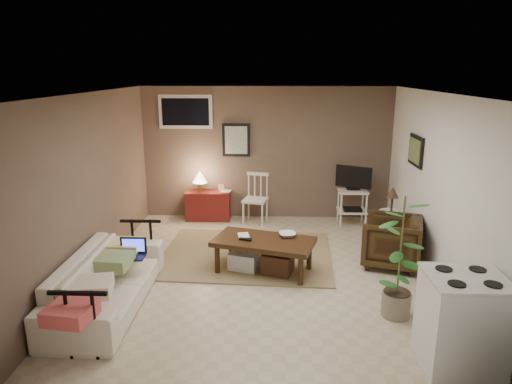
{
  "coord_description": "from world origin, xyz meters",
  "views": [
    {
      "loc": [
        0.1,
        -5.69,
        2.68
      ],
      "look_at": [
        -0.12,
        0.35,
        1.05
      ],
      "focal_mm": 32.0,
      "sensor_mm": 36.0,
      "label": 1
    }
  ],
  "objects_px": {
    "red_console": "(208,203)",
    "potted_plant": "(400,253)",
    "coffee_table": "(263,253)",
    "tv_stand": "(353,194)",
    "spindle_chair": "(255,200)",
    "stove": "(462,321)",
    "armchair": "(392,239)",
    "side_table": "(391,210)",
    "sofa": "(106,272)"
  },
  "relations": [
    {
      "from": "red_console",
      "to": "potted_plant",
      "type": "relative_size",
      "value": 0.65
    },
    {
      "from": "coffee_table",
      "to": "tv_stand",
      "type": "bearing_deg",
      "value": 53.11
    },
    {
      "from": "spindle_chair",
      "to": "stove",
      "type": "bearing_deg",
      "value": -63.25
    },
    {
      "from": "tv_stand",
      "to": "armchair",
      "type": "height_order",
      "value": "tv_stand"
    },
    {
      "from": "side_table",
      "to": "armchair",
      "type": "bearing_deg",
      "value": -102.49
    },
    {
      "from": "spindle_chair",
      "to": "red_console",
      "type": "bearing_deg",
      "value": 171.16
    },
    {
      "from": "tv_stand",
      "to": "potted_plant",
      "type": "height_order",
      "value": "potted_plant"
    },
    {
      "from": "red_console",
      "to": "coffee_table",
      "type": "bearing_deg",
      "value": -64.53
    },
    {
      "from": "red_console",
      "to": "armchair",
      "type": "bearing_deg",
      "value": -34.12
    },
    {
      "from": "sofa",
      "to": "stove",
      "type": "distance_m",
      "value": 3.78
    },
    {
      "from": "sofa",
      "to": "potted_plant",
      "type": "distance_m",
      "value": 3.32
    },
    {
      "from": "sofa",
      "to": "side_table",
      "type": "height_order",
      "value": "side_table"
    },
    {
      "from": "red_console",
      "to": "stove",
      "type": "relative_size",
      "value": 1.02
    },
    {
      "from": "side_table",
      "to": "potted_plant",
      "type": "height_order",
      "value": "potted_plant"
    },
    {
      "from": "stove",
      "to": "red_console",
      "type": "bearing_deg",
      "value": 124.95
    },
    {
      "from": "side_table",
      "to": "armchair",
      "type": "height_order",
      "value": "side_table"
    },
    {
      "from": "sofa",
      "to": "red_console",
      "type": "bearing_deg",
      "value": -12.73
    },
    {
      "from": "spindle_chair",
      "to": "side_table",
      "type": "distance_m",
      "value": 2.4
    },
    {
      "from": "sofa",
      "to": "side_table",
      "type": "relative_size",
      "value": 2.18
    },
    {
      "from": "sofa",
      "to": "potted_plant",
      "type": "xyz_separation_m",
      "value": [
        3.3,
        -0.12,
        0.34
      ]
    },
    {
      "from": "sofa",
      "to": "potted_plant",
      "type": "relative_size",
      "value": 1.49
    },
    {
      "from": "coffee_table",
      "to": "stove",
      "type": "xyz_separation_m",
      "value": [
        1.86,
        -1.95,
        0.17
      ]
    },
    {
      "from": "side_table",
      "to": "tv_stand",
      "type": "bearing_deg",
      "value": 111.07
    },
    {
      "from": "armchair",
      "to": "coffee_table",
      "type": "bearing_deg",
      "value": -63.26
    },
    {
      "from": "side_table",
      "to": "stove",
      "type": "height_order",
      "value": "side_table"
    },
    {
      "from": "coffee_table",
      "to": "potted_plant",
      "type": "distance_m",
      "value": 1.92
    },
    {
      "from": "tv_stand",
      "to": "stove",
      "type": "bearing_deg",
      "value": -85.32
    },
    {
      "from": "spindle_chair",
      "to": "side_table",
      "type": "xyz_separation_m",
      "value": [
        2.12,
        -1.11,
        0.18
      ]
    },
    {
      "from": "sofa",
      "to": "red_console",
      "type": "relative_size",
      "value": 2.28
    },
    {
      "from": "side_table",
      "to": "stove",
      "type": "distance_m",
      "value": 2.95
    },
    {
      "from": "red_console",
      "to": "tv_stand",
      "type": "distance_m",
      "value": 2.62
    },
    {
      "from": "sofa",
      "to": "side_table",
      "type": "bearing_deg",
      "value": -62.37
    },
    {
      "from": "armchair",
      "to": "sofa",
      "type": "bearing_deg",
      "value": -53.37
    },
    {
      "from": "sofa",
      "to": "tv_stand",
      "type": "height_order",
      "value": "tv_stand"
    },
    {
      "from": "armchair",
      "to": "potted_plant",
      "type": "bearing_deg",
      "value": 5.83
    },
    {
      "from": "potted_plant",
      "to": "stove",
      "type": "distance_m",
      "value": 0.98
    },
    {
      "from": "spindle_chair",
      "to": "tv_stand",
      "type": "relative_size",
      "value": 0.84
    },
    {
      "from": "red_console",
      "to": "stove",
      "type": "bearing_deg",
      "value": -55.05
    },
    {
      "from": "potted_plant",
      "to": "coffee_table",
      "type": "bearing_deg",
      "value": 144.25
    },
    {
      "from": "sofa",
      "to": "spindle_chair",
      "type": "bearing_deg",
      "value": -27.7
    },
    {
      "from": "sofa",
      "to": "armchair",
      "type": "xyz_separation_m",
      "value": [
        3.58,
        1.27,
        -0.02
      ]
    },
    {
      "from": "tv_stand",
      "to": "stove",
      "type": "xyz_separation_m",
      "value": [
        0.33,
        -4.0,
        -0.11
      ]
    },
    {
      "from": "red_console",
      "to": "potted_plant",
      "type": "distance_m",
      "value": 4.23
    },
    {
      "from": "spindle_chair",
      "to": "side_table",
      "type": "height_order",
      "value": "side_table"
    },
    {
      "from": "spindle_chair",
      "to": "tv_stand",
      "type": "xyz_separation_m",
      "value": [
        1.72,
        -0.05,
        0.14
      ]
    },
    {
      "from": "coffee_table",
      "to": "armchair",
      "type": "height_order",
      "value": "armchair"
    },
    {
      "from": "armchair",
      "to": "stove",
      "type": "height_order",
      "value": "stove"
    },
    {
      "from": "tv_stand",
      "to": "stove",
      "type": "distance_m",
      "value": 4.01
    },
    {
      "from": "sofa",
      "to": "armchair",
      "type": "bearing_deg",
      "value": -70.51
    },
    {
      "from": "spindle_chair",
      "to": "tv_stand",
      "type": "height_order",
      "value": "tv_stand"
    }
  ]
}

